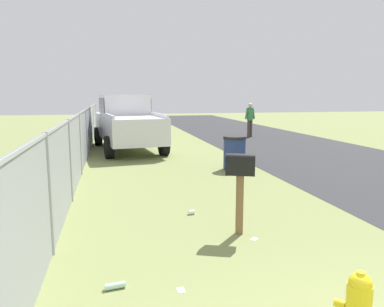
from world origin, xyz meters
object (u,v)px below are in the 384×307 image
Objects in this scene: trash_bin at (234,153)px; pedestrian at (250,117)px; pickup_truck at (127,121)px; mailbox at (240,171)px.

trash_bin is 0.56× the size of pedestrian.
trash_bin is at bearing 144.07° from pedestrian.
pickup_truck is 6.86m from pedestrian.
pickup_truck reaches higher than pedestrian.
mailbox is at bearing -179.85° from pickup_truck.
pickup_truck is at bearing 28.95° from mailbox.
pedestrian reaches higher than mailbox.
pedestrian is (7.63, -3.36, 0.50)m from trash_bin.
pickup_truck is 5.77× the size of trash_bin.
pickup_truck reaches higher than trash_bin.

